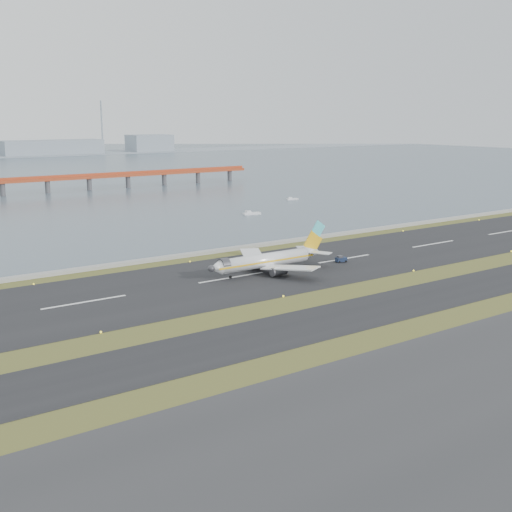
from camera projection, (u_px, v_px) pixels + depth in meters
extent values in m
plane|color=#3E4C1B|center=(303.00, 305.00, 144.91)|extent=(1000.00, 1000.00, 0.00)
cube|color=black|center=(339.00, 318.00, 135.28)|extent=(1000.00, 18.00, 0.10)
cube|color=black|center=(232.00, 278.00, 168.94)|extent=(1000.00, 45.00, 0.10)
cube|color=#999994|center=(178.00, 256.00, 192.89)|extent=(1000.00, 2.50, 1.00)
cube|color=#9F391B|center=(47.00, 180.00, 354.87)|extent=(260.00, 5.00, 1.60)
cube|color=#9F391B|center=(47.00, 177.00, 354.55)|extent=(260.00, 0.40, 1.40)
cylinder|color=#4C4C51|center=(48.00, 188.00, 355.83)|extent=(2.80, 2.80, 7.00)
cylinder|color=#4C4C51|center=(198.00, 178.00, 409.48)|extent=(2.80, 2.80, 7.00)
cube|color=gray|center=(52.00, 147.00, 718.39)|extent=(110.00, 35.00, 16.00)
cube|color=gray|center=(150.00, 143.00, 785.02)|extent=(50.00, 35.00, 20.00)
cylinder|color=gray|center=(102.00, 127.00, 747.24)|extent=(1.80, 1.80, 60.00)
cylinder|color=white|center=(264.00, 260.00, 173.60)|extent=(28.00, 3.80, 3.80)
cone|color=white|center=(215.00, 268.00, 164.88)|extent=(3.20, 3.80, 3.80)
cone|color=white|center=(311.00, 252.00, 182.59)|extent=(5.00, 3.80, 3.80)
cube|color=yellow|center=(269.00, 262.00, 172.06)|extent=(31.00, 0.06, 0.45)
cube|color=yellow|center=(260.00, 259.00, 175.14)|extent=(31.00, 0.06, 0.45)
cube|color=white|center=(290.00, 268.00, 168.17)|extent=(11.31, 15.89, 1.66)
cube|color=white|center=(253.00, 256.00, 181.79)|extent=(11.31, 15.89, 1.66)
cylinder|color=#3A3A3F|center=(279.00, 271.00, 169.47)|extent=(4.20, 2.10, 2.10)
cylinder|color=#3A3A3F|center=(253.00, 263.00, 179.09)|extent=(4.20, 2.10, 2.10)
cube|color=yellow|center=(313.00, 242.00, 182.42)|extent=(6.80, 0.35, 6.85)
cube|color=#4DCDDB|center=(318.00, 228.00, 182.69)|extent=(4.85, 0.37, 4.90)
cube|color=white|center=(320.00, 253.00, 179.61)|extent=(5.64, 6.80, 0.22)
cube|color=white|center=(303.00, 248.00, 185.70)|extent=(5.64, 6.80, 0.22)
cylinder|color=black|center=(230.00, 277.00, 168.10)|extent=(0.80, 0.28, 0.80)
cylinder|color=black|center=(275.00, 272.00, 172.82)|extent=(1.00, 0.38, 1.00)
cylinder|color=black|center=(263.00, 268.00, 177.31)|extent=(1.00, 0.38, 1.00)
cube|color=#15203A|center=(341.00, 259.00, 186.72)|extent=(3.44, 2.33, 1.19)
cube|color=#3A3A3F|center=(340.00, 257.00, 186.39)|extent=(1.63, 1.71, 0.69)
cylinder|color=black|center=(339.00, 262.00, 185.69)|extent=(0.74, 0.42, 0.69)
cylinder|color=black|center=(336.00, 261.00, 187.10)|extent=(0.74, 0.42, 0.69)
cylinder|color=black|center=(346.00, 261.00, 186.57)|extent=(0.74, 0.42, 0.69)
cylinder|color=black|center=(343.00, 260.00, 187.98)|extent=(0.74, 0.42, 0.69)
cube|color=silver|center=(252.00, 214.00, 277.78)|extent=(8.07, 3.77, 1.00)
cube|color=silver|center=(248.00, 212.00, 276.91)|extent=(2.50, 2.14, 1.00)
cube|color=silver|center=(292.00, 199.00, 327.47)|extent=(6.36, 2.95, 0.79)
cube|color=silver|center=(290.00, 198.00, 326.78)|extent=(1.96, 1.68, 0.79)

